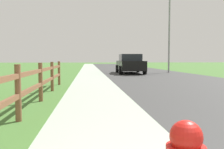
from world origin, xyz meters
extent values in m
plane|color=#436F30|center=(0.00, 25.00, 0.00)|extent=(120.00, 120.00, 0.00)
cube|color=#3B3B3B|center=(3.50, 27.00, 0.00)|extent=(7.00, 66.00, 0.01)
cube|color=#A2B29E|center=(-3.00, 27.00, 0.00)|extent=(6.00, 66.00, 0.01)
cube|color=#436F30|center=(-4.50, 27.00, 0.01)|extent=(5.00, 66.00, 0.00)
cylinder|color=red|center=(-0.58, 1.23, 0.53)|extent=(0.27, 0.27, 0.03)
sphere|color=red|center=(-0.58, 1.23, 0.61)|extent=(0.22, 0.22, 0.22)
cube|color=#A91511|center=(-0.58, 1.23, 0.69)|extent=(0.04, 0.04, 0.04)
cylinder|color=brown|center=(-2.50, 4.17, 0.52)|extent=(0.11, 0.11, 1.05)
cylinder|color=brown|center=(-2.50, 6.28, 0.52)|extent=(0.11, 0.11, 1.05)
cylinder|color=brown|center=(-2.50, 8.39, 0.52)|extent=(0.11, 0.11, 1.05)
cylinder|color=brown|center=(-2.50, 10.50, 0.52)|extent=(0.11, 0.11, 1.05)
cube|color=brown|center=(-2.50, 5.23, 0.47)|extent=(0.07, 10.54, 0.09)
cube|color=brown|center=(-2.50, 5.23, 0.84)|extent=(0.07, 10.54, 0.09)
cube|color=black|center=(2.18, 19.06, 0.64)|extent=(1.98, 4.81, 0.74)
cube|color=#1E232B|center=(2.18, 19.00, 1.28)|extent=(1.67, 2.20, 0.54)
cylinder|color=black|center=(1.32, 20.56, 0.32)|extent=(0.24, 0.65, 0.65)
cylinder|color=black|center=(3.14, 20.51, 0.32)|extent=(0.24, 0.65, 0.65)
cylinder|color=black|center=(1.22, 17.62, 0.32)|extent=(0.24, 0.65, 0.65)
cylinder|color=black|center=(3.05, 17.56, 0.32)|extent=(0.24, 0.65, 0.65)
cylinder|color=gray|center=(5.60, 19.56, 3.72)|extent=(0.14, 0.14, 7.44)
camera|label=1|loc=(-1.24, -0.31, 1.14)|focal=38.73mm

